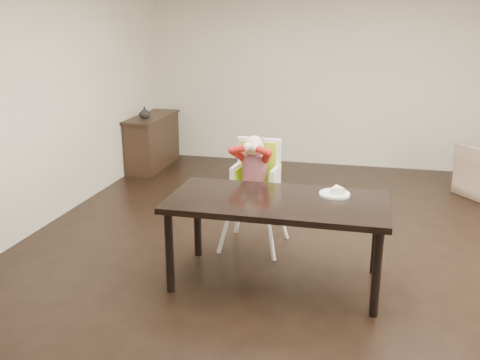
{
  "coord_description": "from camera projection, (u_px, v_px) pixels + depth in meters",
  "views": [
    {
      "loc": [
        0.36,
        -4.68,
        2.17
      ],
      "look_at": [
        -0.71,
        -0.23,
        0.79
      ],
      "focal_mm": 40.0,
      "sensor_mm": 36.0,
      "label": 1
    }
  ],
  "objects": [
    {
      "name": "room_walls",
      "position": [
        328.0,
        58.0,
        4.53
      ],
      "size": [
        6.02,
        7.02,
        2.71
      ],
      "color": "beige",
      "rests_on": "ground"
    },
    {
      "name": "dining_table",
      "position": [
        277.0,
        208.0,
        4.41
      ],
      "size": [
        1.8,
        0.9,
        0.75
      ],
      "color": "black",
      "rests_on": "ground"
    },
    {
      "name": "plate",
      "position": [
        335.0,
        193.0,
        4.48
      ],
      "size": [
        0.32,
        0.32,
        0.07
      ],
      "rotation": [
        0.0,
        0.0,
        -0.26
      ],
      "color": "white",
      "rests_on": "dining_table"
    },
    {
      "name": "vase",
      "position": [
        145.0,
        113.0,
        7.72
      ],
      "size": [
        0.21,
        0.21,
        0.16
      ],
      "primitive_type": "imported",
      "rotation": [
        0.0,
        0.0,
        0.29
      ],
      "color": "#99999E",
      "rests_on": "sideboard"
    },
    {
      "name": "ground",
      "position": [
        319.0,
        258.0,
        5.06
      ],
      "size": [
        7.0,
        7.0,
        0.0
      ],
      "primitive_type": "plane",
      "color": "black",
      "rests_on": "ground"
    },
    {
      "name": "high_chair",
      "position": [
        255.0,
        169.0,
        5.14
      ],
      "size": [
        0.5,
        0.5,
        1.12
      ],
      "rotation": [
        0.0,
        0.0,
        -0.07
      ],
      "color": "white",
      "rests_on": "ground"
    },
    {
      "name": "sideboard",
      "position": [
        153.0,
        141.0,
        8.09
      ],
      "size": [
        0.44,
        1.26,
        0.79
      ],
      "color": "black",
      "rests_on": "ground"
    }
  ]
}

